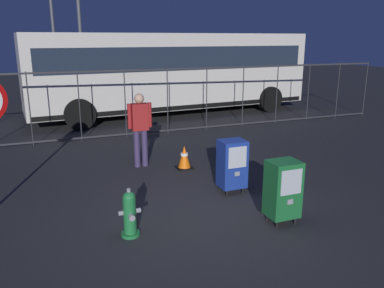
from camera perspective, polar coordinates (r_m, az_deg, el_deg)
ground_plane at (r=6.58m, az=1.43°, el=-10.42°), size 60.00×60.00×0.00m
fire_hydrant at (r=5.91m, az=-9.06°, el=-10.00°), size 0.33×0.31×0.75m
newspaper_box_primary at (r=6.31m, az=13.09°, el=-6.37°), size 0.48×0.42×1.02m
newspaper_box_secondary at (r=7.37m, az=5.86°, el=-2.86°), size 0.48×0.42×1.02m
pedestrian at (r=8.82m, az=-7.57°, el=2.64°), size 0.55×0.22×1.67m
traffic_cone at (r=8.77m, az=-1.12°, el=-1.95°), size 0.36×0.36×0.53m
fence_barrier at (r=11.55m, az=-9.69°, el=5.88°), size 18.03×0.04×2.00m
bus_near at (r=14.98m, az=-3.04°, el=10.83°), size 10.65×3.35×3.00m
bus_far at (r=18.96m, az=-2.81°, el=11.75°), size 10.64×3.31×3.00m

